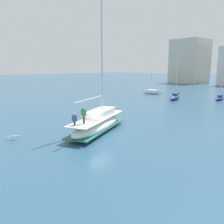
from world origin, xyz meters
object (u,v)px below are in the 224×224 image
Objects in this scene: moored_cutter_right at (152,92)px; seagull at (14,136)px; main_sailboat at (98,123)px; moored_sloop_near at (220,98)px; moored_sloop_far at (175,96)px.

moored_cutter_right is 5.24× the size of seagull.
moored_cutter_right is 42.29m from seagull.
seagull is at bearing -111.42° from main_sailboat.
main_sailboat is 32.91m from moored_sloop_near.
moored_sloop_far is at bearing 98.91° from seagull.
moored_sloop_near is 0.87× the size of moored_cutter_right.
moored_sloop_near is 16.39m from moored_cutter_right.
moored_sloop_far is 10.88m from moored_cutter_right.
moored_cutter_right reaches higher than moored_sloop_near.
moored_sloop_near is 8.81m from moored_sloop_far.
seagull is at bearing -91.73° from moored_sloop_near.
moored_sloop_far reaches higher than seagull.
main_sailboat is 8.11m from seagull.
seagull is at bearing -69.01° from moored_cutter_right.
seagull is at bearing -81.09° from moored_sloop_far.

